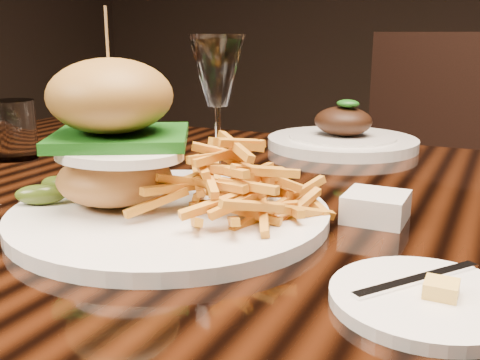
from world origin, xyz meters
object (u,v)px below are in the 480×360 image
at_px(wine_glass, 217,76).
at_px(far_dish, 342,138).
at_px(dining_table, 311,271).
at_px(burger_plate, 162,167).
at_px(chair_far, 416,194).

relative_size(wine_glass, far_dish, 0.75).
bearing_deg(far_dish, dining_table, -79.40).
distance_m(burger_plate, wine_glass, 0.18).
bearing_deg(burger_plate, far_dish, 64.95).
distance_m(burger_plate, chair_far, 1.03).
height_order(wine_glass, far_dish, wine_glass).
distance_m(burger_plate, far_dish, 0.48).
xyz_separation_m(dining_table, wine_glass, (-0.15, 0.05, 0.22)).
bearing_deg(dining_table, far_dish, 100.60).
bearing_deg(wine_glass, dining_table, -18.37).
height_order(wine_glass, chair_far, chair_far).
relative_size(far_dish, chair_far, 0.28).
bearing_deg(dining_table, chair_far, 90.21).
relative_size(dining_table, chair_far, 1.68).
xyz_separation_m(dining_table, chair_far, (-0.00, 0.88, -0.13)).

